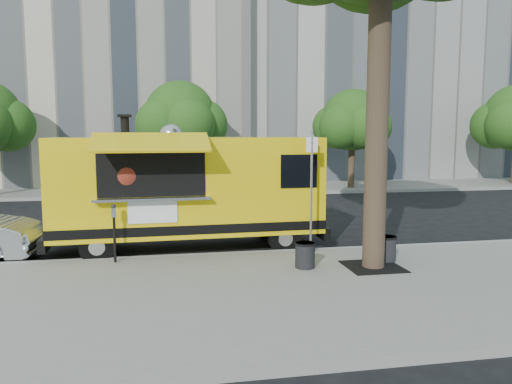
% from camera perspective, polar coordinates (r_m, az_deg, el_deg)
% --- Properties ---
extents(ground, '(120.00, 120.00, 0.00)m').
position_cam_1_polar(ground, '(13.31, -2.16, -6.57)').
color(ground, black).
rests_on(ground, ground).
extents(sidewalk, '(60.00, 6.00, 0.15)m').
position_cam_1_polar(sidewalk, '(9.50, 1.44, -11.64)').
color(sidewalk, gray).
rests_on(sidewalk, ground).
extents(curb, '(60.00, 0.14, 0.16)m').
position_cam_1_polar(curb, '(12.40, -1.53, -7.21)').
color(curb, '#999993').
rests_on(curb, ground).
extents(far_sidewalk, '(60.00, 5.00, 0.15)m').
position_cam_1_polar(far_sidewalk, '(26.55, -6.43, 0.29)').
color(far_sidewalk, gray).
rests_on(far_sidewalk, ground).
extents(building_mid, '(20.00, 14.00, 20.00)m').
position_cam_1_polar(building_mid, '(39.02, 10.94, 16.93)').
color(building_mid, '#A5A19B').
rests_on(building_mid, ground).
extents(tree_well, '(1.20, 1.20, 0.02)m').
position_cam_1_polar(tree_well, '(11.35, 13.22, -8.30)').
color(tree_well, black).
rests_on(tree_well, sidewalk).
extents(far_tree_b, '(3.60, 3.60, 5.50)m').
position_cam_1_polar(far_tree_b, '(25.54, -8.67, 8.44)').
color(far_tree_b, '#33261C').
rests_on(far_tree_b, far_sidewalk).
extents(far_tree_c, '(3.24, 3.24, 5.21)m').
position_cam_1_polar(far_tree_c, '(27.09, 10.95, 8.06)').
color(far_tree_c, '#33261C').
rests_on(far_tree_c, far_sidewalk).
extents(sign_post, '(0.28, 0.06, 3.00)m').
position_cam_1_polar(sign_post, '(11.84, 6.35, 0.80)').
color(sign_post, silver).
rests_on(sign_post, sidewalk).
extents(parking_meter, '(0.11, 0.11, 1.33)m').
position_cam_1_polar(parking_meter, '(11.71, -15.91, -3.78)').
color(parking_meter, black).
rests_on(parking_meter, sidewalk).
extents(food_truck, '(7.14, 3.42, 3.50)m').
position_cam_1_polar(food_truck, '(13.07, -7.86, 0.45)').
color(food_truck, yellow).
rests_on(food_truck, ground).
extents(trash_bin_left, '(0.47, 0.47, 0.56)m').
position_cam_1_polar(trash_bin_left, '(10.97, 5.63, -7.09)').
color(trash_bin_left, black).
rests_on(trash_bin_left, sidewalk).
extents(trash_bin_right, '(0.48, 0.48, 0.58)m').
position_cam_1_polar(trash_bin_right, '(11.86, 14.65, -6.18)').
color(trash_bin_right, black).
rests_on(trash_bin_right, sidewalk).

